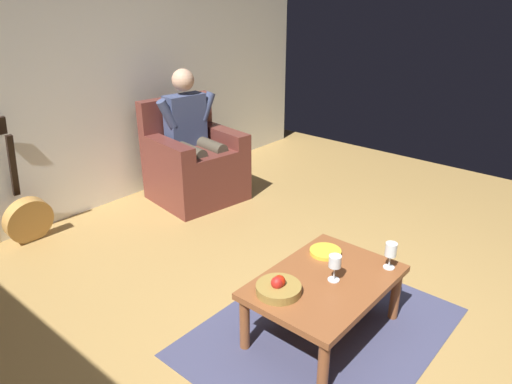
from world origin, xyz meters
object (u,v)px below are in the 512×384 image
object	(u,v)px
decorative_dish	(325,252)
wine_glass_far	(335,263)
person_seated	(193,131)
coffee_table	(325,287)
armchair	(194,165)
fruit_bowl	(278,288)
wine_glass_near	(391,251)
guitar	(27,216)

from	to	relation	value
decorative_dish	wine_glass_far	bearing A→B (deg)	41.74
person_seated	coffee_table	distance (m)	2.32
coffee_table	decorative_dish	distance (m)	0.30
armchair	fruit_bowl	bearing A→B (deg)	67.54
person_seated	coffee_table	world-z (taller)	person_seated
wine_glass_near	wine_glass_far	xyz separation A→B (m)	(0.34, -0.19, 0.00)
armchair	guitar	xyz separation A→B (m)	(1.52, -0.39, -0.12)
person_seated	guitar	distance (m)	1.64
guitar	wine_glass_near	bearing A→B (deg)	109.52
wine_glass_far	decorative_dish	size ratio (longest dim) A/B	0.80
decorative_dish	wine_glass_near	bearing A→B (deg)	105.35
armchair	person_seated	size ratio (longest dim) A/B	0.77
armchair	wine_glass_near	xyz separation A→B (m)	(0.55, 2.35, 0.15)
armchair	person_seated	distance (m)	0.35
wine_glass_near	fruit_bowl	bearing A→B (deg)	-28.98
coffee_table	guitar	bearing A→B (deg)	-76.26
person_seated	wine_glass_far	world-z (taller)	person_seated
wine_glass_near	guitar	bearing A→B (deg)	-70.48
armchair	guitar	size ratio (longest dim) A/B	0.94
coffee_table	wine_glass_near	distance (m)	0.46
guitar	wine_glass_near	distance (m)	2.92
wine_glass_near	wine_glass_far	distance (m)	0.38
fruit_bowl	decorative_dish	bearing A→B (deg)	-176.48
guitar	wine_glass_near	size ratio (longest dim) A/B	6.17
fruit_bowl	wine_glass_near	bearing A→B (deg)	151.02
coffee_table	decorative_dish	xyz separation A→B (m)	(-0.25, -0.16, 0.07)
wine_glass_far	fruit_bowl	distance (m)	0.36
coffee_table	wine_glass_near	size ratio (longest dim) A/B	5.46
armchair	person_seated	world-z (taller)	person_seated
fruit_bowl	decorative_dish	distance (m)	0.54
coffee_table	wine_glass_near	world-z (taller)	wine_glass_near
guitar	armchair	bearing A→B (deg)	165.79
coffee_table	guitar	size ratio (longest dim) A/B	0.88
guitar	wine_glass_far	bearing A→B (deg)	103.97
armchair	decorative_dish	world-z (taller)	armchair
coffee_table	wine_glass_far	bearing A→B (deg)	116.37
armchair	wine_glass_near	world-z (taller)	armchair
person_seated	wine_glass_near	bearing A→B (deg)	85.28
guitar	decorative_dish	size ratio (longest dim) A/B	5.15
wine_glass_near	person_seated	bearing A→B (deg)	-103.22
person_seated	armchair	bearing A→B (deg)	-90.00
wine_glass_near	wine_glass_far	world-z (taller)	wine_glass_near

